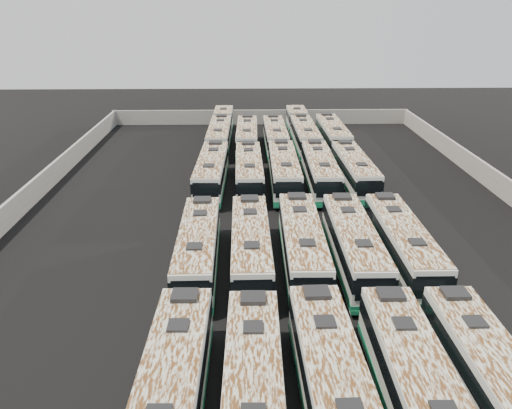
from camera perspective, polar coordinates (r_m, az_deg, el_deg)
The scene contains 22 objects.
ground at distance 43.45m, azimuth 2.04°, elevation -1.75°, with size 140.00×140.00×0.00m, color black.
perimeter_wall at distance 43.01m, azimuth 2.06°, elevation -0.41°, with size 45.20×73.20×2.20m.
bus_front_far_left at distance 23.53m, azimuth -9.63°, elevation -20.48°, with size 2.85×12.69×3.57m.
bus_front_left at distance 23.34m, azimuth -0.31°, elevation -20.72°, with size 2.78×12.30×3.46m.
bus_front_center at distance 23.71m, azimuth 8.90°, elevation -20.04°, with size 2.98×12.70×3.56m.
bus_front_right at distance 24.44m, azimuth 17.99°, elevation -19.54°, with size 2.84×12.62×3.55m.
bus_front_far_right at distance 25.93m, azimuth 25.75°, elevation -18.20°, with size 2.71×12.36×3.48m.
bus_midfront_far_left at distance 34.95m, azimuth -6.61°, elevation -4.97°, with size 2.77×12.30×3.46m.
bus_midfront_left at distance 34.82m, azimuth -0.60°, elevation -4.88°, with size 2.72×12.43×3.50m.
bus_midfront_center at distance 35.20m, azimuth 5.32°, elevation -4.61°, with size 2.85×12.66×3.56m.
bus_midfront_right at distance 35.65m, azimuth 11.10°, elevation -4.60°, with size 2.76×12.61×3.55m.
bus_midfront_far_right at distance 36.65m, azimuth 16.38°, elevation -4.38°, with size 2.67×12.51×3.52m.
bus_midback_far_left at distance 50.16m, azimuth -5.09°, elevation 3.74°, with size 2.97×12.61×3.54m.
bus_midback_left at distance 50.06m, azimuth -0.81°, elevation 3.76°, with size 2.73×12.39×3.49m.
bus_midback_center at distance 50.30m, azimuth 3.21°, elevation 3.87°, with size 2.80×12.69×3.57m.
bus_midback_right at distance 50.67m, azimuth 7.34°, elevation 3.84°, with size 2.85×12.60×3.54m.
bus_midback_far_right at distance 51.52m, azimuth 11.17°, elevation 3.85°, with size 2.80×12.28×3.45m.
bus_back_far_left at distance 66.83m, azimuth -4.03°, elevation 8.46°, with size 2.87×19.15×3.47m.
bus_back_left at distance 63.51m, azimuth -1.04°, elevation 7.75°, with size 2.78×12.19×3.42m.
bus_back_center at distance 63.57m, azimuth 2.23°, elevation 7.76°, with size 2.69×12.24×3.44m.
bus_back_right at distance 67.06m, azimuth 5.28°, elevation 8.47°, with size 2.75×19.24×3.49m.
bus_back_far_right at distance 64.60m, azimuth 8.75°, elevation 7.81°, with size 2.76×12.63×3.56m.
Camera 1 is at (-2.41, -39.61, 17.69)m, focal length 35.00 mm.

